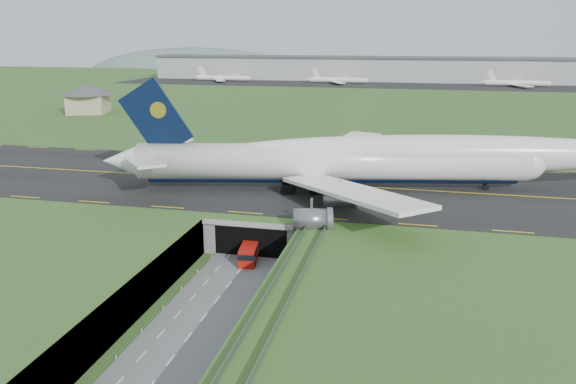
# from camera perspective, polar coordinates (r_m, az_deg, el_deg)

# --- Properties ---
(ground) EXTENTS (900.00, 900.00, 0.00)m
(ground) POSITION_cam_1_polar(r_m,az_deg,el_deg) (84.54, -5.36, -8.62)
(ground) COLOR #3A5D25
(ground) RESTS_ON ground
(airfield_deck) EXTENTS (800.00, 800.00, 6.00)m
(airfield_deck) POSITION_cam_1_polar(r_m,az_deg,el_deg) (83.35, -5.41, -6.73)
(airfield_deck) COLOR gray
(airfield_deck) RESTS_ON ground
(trench_road) EXTENTS (12.00, 75.00, 0.20)m
(trench_road) POSITION_cam_1_polar(r_m,az_deg,el_deg) (78.10, -7.09, -10.73)
(trench_road) COLOR slate
(trench_road) RESTS_ON ground
(taxiway) EXTENTS (800.00, 44.00, 0.18)m
(taxiway) POSITION_cam_1_polar(r_m,az_deg,el_deg) (112.57, -0.22, 0.95)
(taxiway) COLOR black
(taxiway) RESTS_ON airfield_deck
(tunnel_portal) EXTENTS (17.00, 22.30, 6.00)m
(tunnel_portal) POSITION_cam_1_polar(r_m,az_deg,el_deg) (98.22, -2.38, -2.95)
(tunnel_portal) COLOR gray
(tunnel_portal) RESTS_ON ground
(guideway) EXTENTS (3.00, 53.00, 7.05)m
(guideway) POSITION_cam_1_polar(r_m,az_deg,el_deg) (62.90, -1.25, -12.13)
(guideway) COLOR #A8A8A3
(guideway) RESTS_ON ground
(jumbo_jet) EXTENTS (105.47, 64.92, 21.94)m
(jumbo_jet) POSITION_cam_1_polar(r_m,az_deg,el_deg) (107.21, 8.63, 3.24)
(jumbo_jet) COLOR white
(jumbo_jet) RESTS_ON ground
(shuttle_tram) EXTENTS (3.49, 7.06, 2.78)m
(shuttle_tram) POSITION_cam_1_polar(r_m,az_deg,el_deg) (89.11, -3.98, -6.20)
(shuttle_tram) COLOR #AB140B
(shuttle_tram) RESTS_ON ground
(service_building) EXTENTS (24.20, 24.20, 10.68)m
(service_building) POSITION_cam_1_polar(r_m,az_deg,el_deg) (227.53, -19.68, 9.12)
(service_building) COLOR tan
(service_building) RESTS_ON ground
(cargo_terminal) EXTENTS (320.00, 67.00, 15.60)m
(cargo_terminal) POSITION_cam_1_polar(r_m,az_deg,el_deg) (373.87, 9.27, 12.27)
(cargo_terminal) COLOR #B2B2B2
(cargo_terminal) RESTS_ON ground
(distant_hills) EXTENTS (700.00, 91.00, 60.00)m
(distant_hills) POSITION_cam_1_polar(r_m,az_deg,el_deg) (506.09, 17.65, 10.54)
(distant_hills) COLOR slate
(distant_hills) RESTS_ON ground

